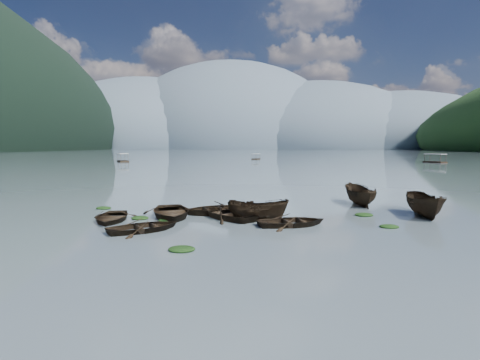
{
  "coord_description": "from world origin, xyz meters",
  "views": [
    {
      "loc": [
        1.25,
        -17.04,
        4.58
      ],
      "look_at": [
        0.0,
        12.0,
        2.0
      ],
      "focal_mm": 28.0,
      "sensor_mm": 36.0,
      "label": 1
    }
  ],
  "objects_px": {
    "pontoon_left": "(123,162)",
    "pontoon_centre": "(256,159)",
    "rowboat_3": "(228,218)",
    "rowboat_0": "(111,221)"
  },
  "relations": [
    {
      "from": "pontoon_left",
      "to": "pontoon_centre",
      "type": "distance_m",
      "value": 47.73
    },
    {
      "from": "pontoon_left",
      "to": "pontoon_centre",
      "type": "bearing_deg",
      "value": 1.48
    },
    {
      "from": "rowboat_3",
      "to": "pontoon_centre",
      "type": "relative_size",
      "value": 0.91
    },
    {
      "from": "rowboat_0",
      "to": "pontoon_centre",
      "type": "relative_size",
      "value": 0.77
    },
    {
      "from": "pontoon_left",
      "to": "pontoon_centre",
      "type": "relative_size",
      "value": 1.23
    },
    {
      "from": "rowboat_3",
      "to": "pontoon_left",
      "type": "relative_size",
      "value": 0.74
    },
    {
      "from": "rowboat_3",
      "to": "pontoon_centre",
      "type": "bearing_deg",
      "value": -131.56
    },
    {
      "from": "rowboat_0",
      "to": "rowboat_3",
      "type": "relative_size",
      "value": 0.85
    },
    {
      "from": "rowboat_0",
      "to": "rowboat_3",
      "type": "height_order",
      "value": "rowboat_3"
    },
    {
      "from": "rowboat_0",
      "to": "pontoon_centre",
      "type": "xyz_separation_m",
      "value": [
        8.93,
        115.68,
        0.0
      ]
    }
  ]
}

